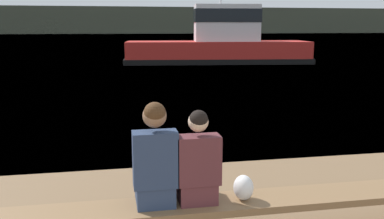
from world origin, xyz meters
The scene contains 7 objects.
water_surface centered at (0.00, 126.16, 0.00)m, with size 240.00×240.00×0.00m, color teal.
far_shoreline centered at (0.00, 134.12, 3.91)m, with size 600.00×12.00×7.82m, color #424738.
bench_main centered at (0.37, 3.54, 0.41)m, with size 7.97×0.49×0.49m.
person_left centered at (0.39, 3.55, 0.94)m, with size 0.43×0.44×1.04m.
person_right centered at (0.81, 3.56, 0.87)m, with size 0.43×0.43×0.95m.
shopping_bag centered at (1.27, 3.53, 0.61)m, with size 0.20×0.22×0.26m.
tugboat_red centered at (6.59, 25.04, 1.10)m, with size 11.45×4.38×5.90m.
Camera 1 is at (0.00, -0.37, 2.21)m, focal length 40.00 mm.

